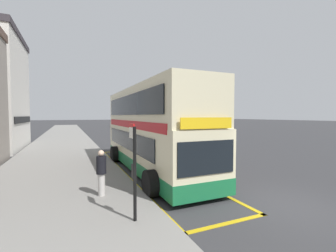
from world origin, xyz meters
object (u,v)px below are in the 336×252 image
Objects in this scene: pedestrian_waiting_near_sign at (101,171)px; double_decker_bus at (150,132)px; parked_car_silver_far at (132,127)px; bus_stop_sign at (134,163)px; parked_car_teal_distant at (116,124)px; parked_car_grey_ahead at (138,130)px.

double_decker_bus is at bearing 48.30° from pedestrian_waiting_near_sign.
double_decker_bus reaches higher than parked_car_silver_far.
double_decker_bus is 6.18m from bus_stop_sign.
parked_car_silver_far is at bearing 90.01° from parked_car_teal_distant.
parked_car_silver_far is (1.95, 10.81, 0.00)m from parked_car_grey_ahead.
parked_car_grey_ahead is 2.61× the size of pedestrian_waiting_near_sign.
double_decker_bus is 21.22m from parked_car_grey_ahead.
bus_stop_sign is (-2.47, -5.65, -0.38)m from double_decker_bus.
double_decker_bus is 4.66m from pedestrian_waiting_near_sign.
parked_car_grey_ahead is (7.84, 26.14, -0.88)m from bus_stop_sign.
parked_car_silver_far is at bearing 76.82° from double_decker_bus.
bus_stop_sign reaches higher than parked_car_teal_distant.
pedestrian_waiting_near_sign reaches higher than parked_car_silver_far.
parked_car_grey_ahead is at bearing 85.66° from parked_car_teal_distant.
bus_stop_sign is at bearing 79.23° from parked_car_teal_distant.
bus_stop_sign is 0.62× the size of parked_car_silver_far.
bus_stop_sign is 1.62× the size of pedestrian_waiting_near_sign.
bus_stop_sign is 38.23m from parked_car_silver_far.
parked_car_grey_ahead is at bearing 75.30° from double_decker_bus.
parked_car_grey_ahead is 1.00× the size of parked_car_silver_far.
parked_car_grey_ahead is 25.31m from pedestrian_waiting_near_sign.
parked_car_teal_distant is 26.63m from parked_car_grey_ahead.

